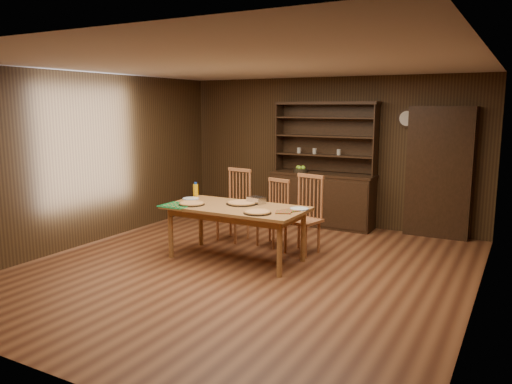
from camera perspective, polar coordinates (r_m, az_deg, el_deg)
The scene contains 20 objects.
floor at distance 6.60m, azimuth -1.29°, elevation -8.76°, with size 6.00×6.00×0.00m, color brown.
room_shell at distance 6.28m, azimuth -1.34°, elevation 5.03°, with size 6.00×6.00×6.00m.
china_hutch at distance 8.87m, azimuth 7.65°, elevation -0.04°, with size 1.84×0.52×2.17m.
doorway at distance 8.47m, azimuth 20.16°, elevation 2.08°, with size 1.00×0.18×2.10m, color #331D11.
wall_clock at distance 8.56m, azimuth 16.89°, elevation 8.05°, with size 0.30×0.05×0.30m.
dining_table at distance 6.82m, azimuth -2.31°, elevation -2.30°, with size 1.92×0.96×0.75m.
chair_left at distance 7.91m, azimuth -2.31°, elevation -1.14°, with size 0.51×0.49×1.12m.
chair_center at distance 7.58m, azimuth 2.16°, elevation -2.10°, with size 0.49×0.48×1.01m.
chair_right at distance 7.23m, azimuth 5.72°, elevation -2.21°, with size 0.54×0.53×1.13m.
pizza_left at distance 6.96m, azimuth -7.37°, elevation -1.32°, with size 0.36×0.36×0.04m.
pizza_right at distance 6.35m, azimuth 0.17°, elevation -2.32°, with size 0.36×0.36×0.04m.
pizza_center at distance 6.94m, azimuth -1.65°, elevation -1.26°, with size 0.43×0.43×0.04m.
cooling_rack at distance 6.92m, azimuth -9.05°, elevation -1.49°, with size 0.38×0.38×0.02m, color #0CA049, non-canonical shape.
plate_left at distance 7.38m, azimuth -7.45°, elevation -0.74°, with size 0.24×0.24×0.02m.
plate_right at distance 6.62m, azimuth 4.96°, elevation -1.91°, with size 0.25×0.25×0.02m.
foil_dish at distance 6.99m, azimuth 0.03°, elevation -0.94°, with size 0.23×0.17×0.09m, color silver.
juice_bottle at distance 7.58m, azimuth -6.91°, elevation 0.23°, with size 0.08×0.08×0.22m.
pot_holder_a at distance 6.41m, azimuth 3.15°, elevation -2.30°, with size 0.20×0.20×0.01m, color red.
pot_holder_b at distance 6.51m, azimuth 3.99°, elevation -2.11°, with size 0.19×0.19×0.01m, color red.
fruit_bowl at distance 8.91m, azimuth 5.14°, elevation 2.58°, with size 0.26×0.26×0.12m.
Camera 1 is at (3.14, -5.41, 2.10)m, focal length 35.00 mm.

